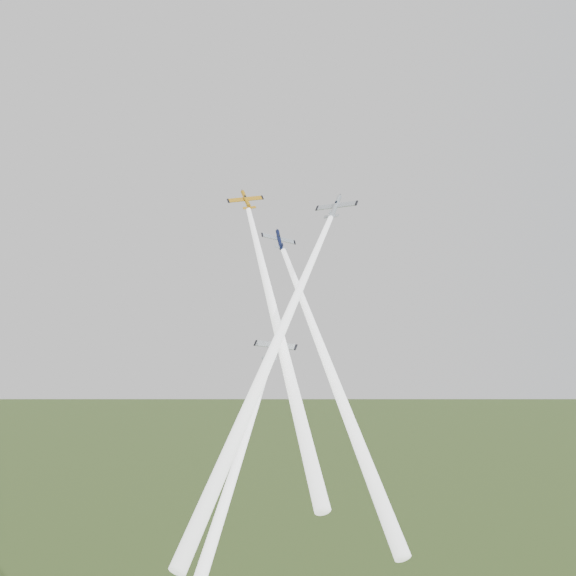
{
  "coord_description": "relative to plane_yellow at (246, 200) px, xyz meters",
  "views": [
    {
      "loc": [
        7.58,
        -134.7,
        82.81
      ],
      "look_at": [
        0.0,
        -6.0,
        92.0
      ],
      "focal_mm": 45.0,
      "sensor_mm": 36.0,
      "label": 1
    }
  ],
  "objects": [
    {
      "name": "smoke_trail_navy",
      "position": [
        16.97,
        -26.46,
        -33.55
      ],
      "size": [
        20.83,
        41.45,
        46.58
      ],
      "primitive_type": null,
      "rotation": [
        -0.76,
        0.0,
        0.43
      ],
      "color": "white"
    },
    {
      "name": "plane_silver_right",
      "position": [
        17.78,
        -8.69,
        -3.16
      ],
      "size": [
        10.09,
        9.45,
        7.2
      ],
      "primitive_type": null,
      "rotation": [
        0.81,
        -0.04,
        -0.4
      ],
      "color": "#B6BCC5"
    },
    {
      "name": "plane_yellow",
      "position": [
        0.0,
        0.0,
        0.0
      ],
      "size": [
        9.5,
        7.78,
        7.16
      ],
      "primitive_type": null,
      "rotation": [
        0.81,
        -0.15,
        0.33
      ],
      "color": "orange"
    },
    {
      "name": "smoke_trail_silver_low",
      "position": [
        1.36,
        -39.79,
        -52.11
      ],
      "size": [
        13.05,
        40.32,
        42.96
      ],
      "primitive_type": null,
      "rotation": [
        -0.76,
        0.0,
        -0.27
      ],
      "color": "white"
    },
    {
      "name": "smoke_trail_silver_right",
      "position": [
        7.65,
        -32.76,
        -30.5
      ],
      "size": [
        21.29,
        46.45,
        51.61
      ],
      "primitive_type": null,
      "rotation": [
        -0.76,
        0.0,
        -0.4
      ],
      "color": "white"
    },
    {
      "name": "plane_silver_low",
      "position": [
        7.15,
        -18.59,
        -29.1
      ],
      "size": [
        9.45,
        7.83,
        7.08
      ],
      "primitive_type": null,
      "rotation": [
        0.81,
        0.1,
        -0.27
      ],
      "color": "silver"
    },
    {
      "name": "plane_navy",
      "position": [
        7.01,
        -4.96,
        -8.73
      ],
      "size": [
        8.05,
        8.37,
        6.95
      ],
      "primitive_type": null,
      "rotation": [
        0.81,
        0.17,
        0.43
      ],
      "color": "#0C1438"
    },
    {
      "name": "smoke_trail_yellow",
      "position": [
        8.19,
        -23.78,
        -26.33
      ],
      "size": [
        17.64,
        45.68,
        49.61
      ],
      "primitive_type": null,
      "rotation": [
        -0.76,
        0.0,
        0.33
      ],
      "color": "white"
    }
  ]
}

